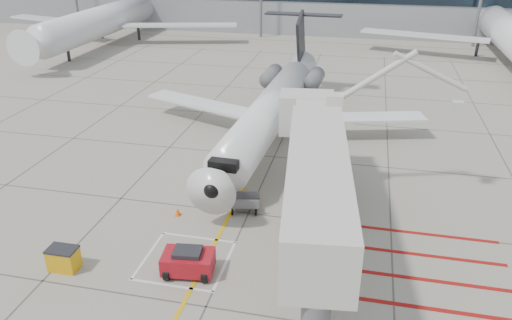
% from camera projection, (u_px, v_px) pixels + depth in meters
% --- Properties ---
extents(ground_plane, '(260.00, 260.00, 0.00)m').
position_uv_depth(ground_plane, '(230.00, 254.00, 25.24)').
color(ground_plane, gray).
rests_on(ground_plane, ground).
extents(regional_jet, '(25.13, 31.05, 7.86)m').
position_uv_depth(regional_jet, '(262.00, 101.00, 34.96)').
color(regional_jet, white).
rests_on(regional_jet, ground_plane).
extents(jet_bridge, '(11.07, 19.74, 7.53)m').
position_uv_depth(jet_bridge, '(317.00, 193.00, 23.23)').
color(jet_bridge, silver).
rests_on(jet_bridge, ground_plane).
extents(pushback_tug, '(2.56, 1.78, 1.40)m').
position_uv_depth(pushback_tug, '(188.00, 261.00, 23.55)').
color(pushback_tug, '#A8101C').
rests_on(pushback_tug, ground_plane).
extents(spill_bin, '(1.37, 0.92, 1.18)m').
position_uv_depth(spill_bin, '(64.00, 259.00, 23.89)').
color(spill_bin, '#D99B0C').
rests_on(spill_bin, ground_plane).
extents(baggage_cart, '(1.88, 1.38, 1.08)m').
position_uv_depth(baggage_cart, '(244.00, 203.00, 28.77)').
color(baggage_cart, '#5A595E').
rests_on(baggage_cart, ground_plane).
extents(ground_power_unit, '(2.46, 1.67, 1.80)m').
position_uv_depth(ground_power_unit, '(312.00, 193.00, 29.10)').
color(ground_power_unit, silver).
rests_on(ground_power_unit, ground_plane).
extents(cone_nose, '(0.34, 0.34, 0.47)m').
position_uv_depth(cone_nose, '(178.00, 212.00, 28.50)').
color(cone_nose, '#FF530D').
rests_on(cone_nose, ground_plane).
extents(cone_side, '(0.32, 0.32, 0.44)m').
position_uv_depth(cone_side, '(258.00, 195.00, 30.36)').
color(cone_side, orange).
rests_on(cone_side, ground_plane).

